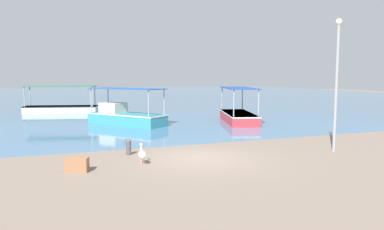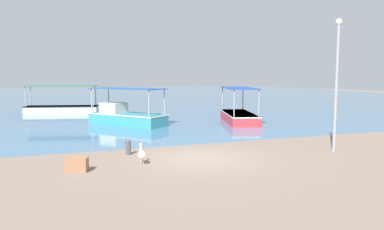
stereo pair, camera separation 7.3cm
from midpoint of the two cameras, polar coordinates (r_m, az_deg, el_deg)
ground at (r=15.62m, az=1.25°, el=-6.63°), size 120.00×120.00×0.00m
harbor_water at (r=62.48m, az=-15.55°, el=2.75°), size 110.00×90.00×0.00m
fishing_boat_far_left at (r=27.66m, az=7.00°, el=-0.01°), size 3.60×6.26×2.52m
fishing_boat_far_right at (r=36.38m, az=-19.38°, el=1.12°), size 6.70×3.39×2.46m
fishing_boat_center at (r=26.41m, az=-10.22°, el=-0.11°), size 5.01×5.70×2.53m
pelican at (r=14.73m, az=-7.73°, el=-5.98°), size 0.30×0.80×0.80m
lamp_post at (r=17.91m, az=21.07°, el=5.29°), size 0.28×0.28×5.91m
mooring_bollard at (r=16.49m, az=-9.76°, el=-4.70°), size 0.23×0.23×0.71m
cargo_crate at (r=14.12m, az=-17.26°, el=-7.24°), size 0.88×0.68×0.51m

